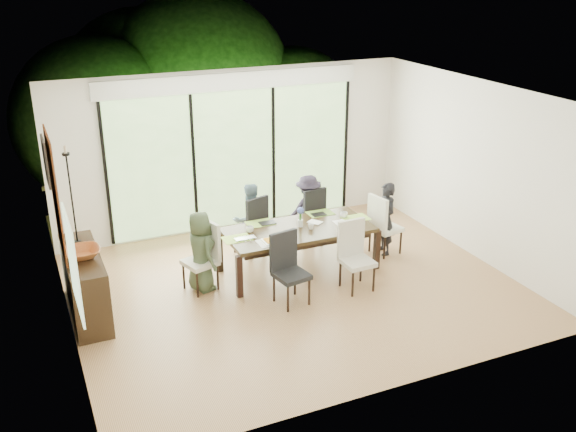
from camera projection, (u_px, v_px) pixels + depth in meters
name	position (u px, v px, depth m)	size (l,w,h in m)	color
floor	(295.00, 288.00, 9.04)	(6.00, 5.00, 0.01)	#8E5D38
ceiling	(296.00, 97.00, 8.03)	(6.00, 5.00, 0.01)	white
wall_back	(233.00, 150.00, 10.67)	(6.00, 0.02, 2.70)	white
wall_front	(399.00, 277.00, 6.40)	(6.00, 0.02, 2.70)	beige
wall_left	(59.00, 234.00, 7.41)	(0.02, 5.00, 2.70)	beige
wall_right	(477.00, 170.00, 9.66)	(0.02, 5.00, 2.70)	white
glass_doors	(234.00, 160.00, 10.69)	(4.20, 0.02, 2.30)	#598C3F
blinds_header	(232.00, 81.00, 10.20)	(4.40, 0.06, 0.28)	white
mullion_a	(106.00, 176.00, 9.90)	(0.05, 0.04, 2.30)	black
mullion_b	(194.00, 165.00, 10.42)	(0.05, 0.04, 2.30)	black
mullion_c	(273.00, 155.00, 10.94)	(0.05, 0.04, 2.30)	black
mullion_d	(345.00, 146.00, 11.47)	(0.05, 0.04, 2.30)	black
side_window	(73.00, 264.00, 6.35)	(0.02, 0.90, 1.00)	#8CAD7F
deck	(220.00, 211.00, 11.95)	(6.00, 1.80, 0.10)	brown
rail_top	(206.00, 168.00, 12.40)	(6.00, 0.08, 0.06)	brown
foliage_left	(98.00, 121.00, 12.25)	(3.20, 3.20, 3.20)	#14380F
foliage_mid	(199.00, 88.00, 13.44)	(4.00, 4.00, 4.00)	#14380F
foliage_right	(293.00, 113.00, 13.64)	(2.80, 2.80, 2.80)	#14380F
foliage_far	(145.00, 94.00, 13.73)	(3.60, 3.60, 3.60)	#14380F
table_top	(299.00, 230.00, 9.33)	(2.15, 0.98, 0.05)	black
table_apron	(299.00, 235.00, 9.36)	(1.97, 0.80, 0.09)	black
table_leg_fl	(239.00, 277.00, 8.69)	(0.08, 0.08, 0.62)	black
table_leg_fr	(377.00, 250.00, 9.49)	(0.08, 0.08, 0.62)	black
table_leg_bl	(220.00, 252.00, 9.42)	(0.08, 0.08, 0.62)	black
table_leg_br	(349.00, 229.00, 10.23)	(0.08, 0.08, 0.62)	black
chair_left_end	(200.00, 257.00, 8.83)	(0.41, 0.41, 0.98)	silver
chair_right_end	(386.00, 224.00, 9.95)	(0.41, 0.41, 0.98)	white
chair_far_left	(249.00, 224.00, 9.94)	(0.41, 0.41, 0.98)	black
chair_far_right	(308.00, 214.00, 10.32)	(0.41, 0.41, 0.98)	black
chair_near_left	(292.00, 270.00, 8.46)	(0.41, 0.41, 0.98)	black
chair_near_right	(358.00, 257.00, 8.84)	(0.41, 0.41, 0.98)	beige
person_left_end	(201.00, 251.00, 8.80)	(0.54, 0.34, 1.15)	#3D4D33
person_right_end	(385.00, 219.00, 9.91)	(0.54, 0.34, 1.15)	black
person_far_left	(250.00, 219.00, 9.89)	(0.54, 0.34, 1.15)	slate
person_far_right	(308.00, 210.00, 10.27)	(0.54, 0.34, 1.15)	#231D2B
placemat_left	(237.00, 239.00, 8.96)	(0.39, 0.29, 0.01)	#9BC446
placemat_right	(356.00, 218.00, 9.68)	(0.39, 0.29, 0.01)	#96C345
placemat_far_l	(260.00, 223.00, 9.49)	(0.39, 0.29, 0.01)	#82AB3D
placemat_far_r	(320.00, 213.00, 9.87)	(0.39, 0.29, 0.01)	olive
placemat_paper	(272.00, 242.00, 8.86)	(0.39, 0.29, 0.01)	white
tablet_far_l	(267.00, 223.00, 9.48)	(0.23, 0.16, 0.01)	black
tablet_far_r	(319.00, 214.00, 9.80)	(0.21, 0.15, 0.01)	black
papers	(343.00, 222.00, 9.54)	(0.27, 0.20, 0.00)	white
platter_base	(272.00, 241.00, 8.85)	(0.23, 0.23, 0.02)	white
platter_snacks	(272.00, 240.00, 8.85)	(0.18, 0.18, 0.01)	orange
vase	(300.00, 223.00, 9.36)	(0.07, 0.07, 0.11)	silver
hyacinth_stems	(300.00, 216.00, 9.32)	(0.04, 0.04, 0.14)	#337226
hyacinth_blooms	(300.00, 211.00, 9.29)	(0.10, 0.10, 0.10)	#495DB6
laptop	(246.00, 240.00, 8.91)	(0.30, 0.19, 0.02)	silver
cup_a	(250.00, 229.00, 9.17)	(0.11, 0.11, 0.09)	white
cup_b	(311.00, 226.00, 9.28)	(0.09, 0.09, 0.08)	white
cup_c	(344.00, 215.00, 9.69)	(0.11, 0.11, 0.09)	white
book	(313.00, 224.00, 9.45)	(0.15, 0.20, 0.02)	white
sideboard	(85.00, 284.00, 8.23)	(0.43, 1.52, 0.86)	black
bowl	(82.00, 253.00, 7.97)	(0.45, 0.45, 0.11)	#9B4C21
candlestick_base	(78.00, 242.00, 8.36)	(0.10, 0.10, 0.04)	black
candlestick_shaft	(72.00, 199.00, 8.14)	(0.02, 0.02, 1.19)	black
candlestick_pan	(66.00, 154.00, 7.92)	(0.10, 0.10, 0.03)	black
candle	(65.00, 150.00, 7.90)	(0.03, 0.03, 0.10)	silver
tapestry	(55.00, 195.00, 7.63)	(0.02, 1.00, 1.50)	maroon
art_frame	(46.00, 161.00, 8.72)	(0.03, 0.55, 0.65)	black
art_canvas	(47.00, 161.00, 8.73)	(0.01, 0.45, 0.55)	#184F4B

